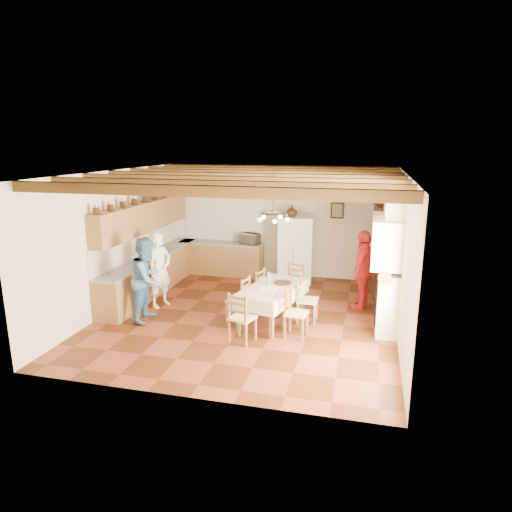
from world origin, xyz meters
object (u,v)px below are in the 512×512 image
(hutch, at_px, (384,250))
(person_woman_blue, at_px, (148,279))
(person_woman_red, at_px, (363,270))
(refrigerator, at_px, (295,249))
(chair_right_near, at_px, (296,312))
(chair_left_far, at_px, (253,290))
(microwave, at_px, (250,239))
(dining_table, at_px, (273,290))
(chair_left_near, at_px, (238,299))
(person_man, at_px, (160,270))
(chair_end_far, at_px, (292,285))
(chair_right_far, at_px, (308,299))
(chair_end_near, at_px, (242,317))

(hutch, distance_m, person_woman_blue, 5.51)
(person_woman_blue, bearing_deg, person_woman_red, -67.95)
(refrigerator, distance_m, chair_right_near, 3.55)
(chair_left_far, xyz_separation_m, microwave, (-0.76, 2.62, 0.56))
(dining_table, distance_m, chair_left_near, 0.72)
(chair_right_near, distance_m, person_woman_red, 2.21)
(chair_right_near, bearing_deg, dining_table, 50.53)
(person_man, bearing_deg, person_woman_red, -54.69)
(refrigerator, xyz_separation_m, chair_end_far, (0.24, -1.84, -0.39))
(hutch, distance_m, chair_left_far, 3.38)
(chair_end_far, relative_size, person_man, 0.57)
(chair_right_near, bearing_deg, microwave, 33.01)
(chair_right_near, relative_size, chair_right_far, 1.00)
(chair_end_near, height_order, person_woman_blue, person_woman_blue)
(chair_end_near, relative_size, person_woman_red, 0.55)
(hutch, bearing_deg, chair_left_far, -151.60)
(refrigerator, height_order, microwave, refrigerator)
(chair_end_far, bearing_deg, chair_left_near, -109.89)
(refrigerator, distance_m, dining_table, 2.88)
(person_man, bearing_deg, hutch, -43.34)
(person_man, height_order, person_woman_red, person_woman_red)
(refrigerator, height_order, person_woman_red, person_woman_red)
(refrigerator, bearing_deg, person_woman_red, -48.89)
(chair_end_near, distance_m, chair_end_far, 2.18)
(refrigerator, xyz_separation_m, person_woman_blue, (-2.49, -3.37, 0.01))
(chair_end_far, relative_size, person_woman_blue, 0.55)
(hutch, relative_size, chair_left_far, 2.27)
(chair_left_near, height_order, chair_end_near, same)
(person_man, xyz_separation_m, person_woman_red, (4.36, 0.93, 0.04))
(person_man, bearing_deg, chair_end_near, -97.80)
(chair_left_near, relative_size, chair_end_near, 1.00)
(refrigerator, height_order, chair_left_far, refrigerator)
(chair_right_near, bearing_deg, hutch, -22.14)
(chair_right_near, bearing_deg, chair_left_near, 76.27)
(person_man, relative_size, person_woman_blue, 0.97)
(chair_left_near, relative_size, person_man, 0.57)
(chair_left_near, distance_m, chair_end_near, 0.99)
(person_woman_blue, height_order, person_woman_red, person_woman_red)
(refrigerator, relative_size, person_woman_blue, 0.99)
(chair_right_far, relative_size, chair_end_far, 1.00)
(person_man, distance_m, microwave, 3.10)
(chair_right_near, height_order, person_woman_red, person_woman_red)
(chair_right_far, xyz_separation_m, person_woman_red, (1.05, 1.05, 0.40))
(chair_left_far, xyz_separation_m, chair_end_far, (0.76, 0.56, 0.00))
(microwave, bearing_deg, person_woman_red, -12.88)
(chair_left_far, xyz_separation_m, person_man, (-2.09, -0.18, 0.36))
(refrigerator, xyz_separation_m, chair_left_far, (-0.52, -2.39, -0.39))
(hutch, bearing_deg, chair_right_far, -130.83)
(refrigerator, relative_size, person_man, 1.03)
(chair_end_near, relative_size, person_woman_blue, 0.55)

